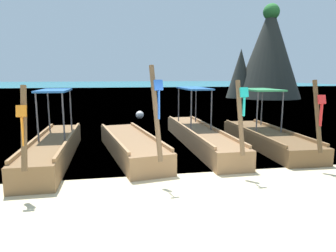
# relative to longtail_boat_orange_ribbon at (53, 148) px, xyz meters

# --- Properties ---
(ground) EXTENTS (120.00, 120.00, 0.00)m
(ground) POSITION_rel_longtail_boat_orange_ribbon_xyz_m (3.61, -4.30, -0.38)
(ground) COLOR beige
(sea_water) EXTENTS (120.00, 120.00, 0.00)m
(sea_water) POSITION_rel_longtail_boat_orange_ribbon_xyz_m (3.61, 58.00, -0.38)
(sea_water) COLOR #147A89
(sea_water) RESTS_ON ground
(longtail_boat_orange_ribbon) EXTENTS (1.12, 6.02, 2.40)m
(longtail_boat_orange_ribbon) POSITION_rel_longtail_boat_orange_ribbon_xyz_m (0.00, 0.00, 0.00)
(longtail_boat_orange_ribbon) COLOR brown
(longtail_boat_orange_ribbon) RESTS_ON ground
(longtail_boat_blue_ribbon) EXTENTS (2.11, 5.69, 2.85)m
(longtail_boat_blue_ribbon) POSITION_rel_longtail_boat_orange_ribbon_xyz_m (2.40, 0.16, -0.06)
(longtail_boat_blue_ribbon) COLOR olive
(longtail_boat_blue_ribbon) RESTS_ON ground
(longtail_boat_turquoise_ribbon) EXTENTS (1.19, 7.19, 2.48)m
(longtail_boat_turquoise_ribbon) POSITION_rel_longtail_boat_orange_ribbon_xyz_m (5.00, 1.10, -0.02)
(longtail_boat_turquoise_ribbon) COLOR olive
(longtail_boat_turquoise_ribbon) RESTS_ON ground
(longtail_boat_red_ribbon) EXTENTS (1.51, 5.85, 2.48)m
(longtail_boat_red_ribbon) POSITION_rel_longtail_boat_orange_ribbon_xyz_m (7.41, 0.55, -0.04)
(longtail_boat_red_ribbon) COLOR brown
(longtail_boat_red_ribbon) RESTS_ON ground
(karst_rock) EXTENTS (8.26, 7.32, 10.44)m
(karst_rock) POSITION_rel_longtail_boat_orange_ribbon_xyz_m (18.96, 22.82, 4.66)
(karst_rock) COLOR #2D302B
(karst_rock) RESTS_ON ground
(mooring_buoy_near) EXTENTS (0.48, 0.48, 0.48)m
(mooring_buoy_near) POSITION_rel_longtail_boat_orange_ribbon_xyz_m (3.37, 8.38, -0.14)
(mooring_buoy_near) COLOR white
(mooring_buoy_near) RESTS_ON sea_water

